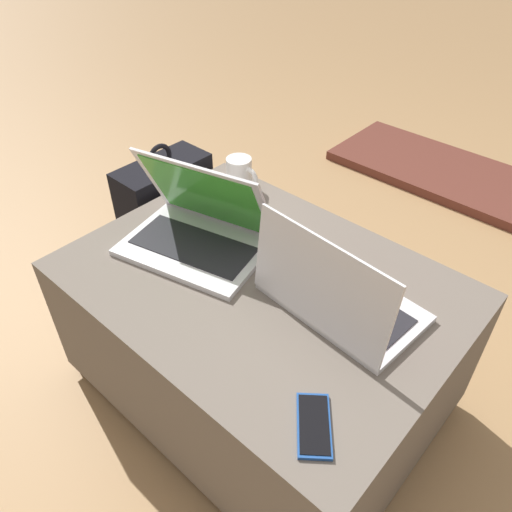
# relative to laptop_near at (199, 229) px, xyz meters

# --- Properties ---
(ground_plane) EXTENTS (14.00, 14.00, 0.00)m
(ground_plane) POSITION_rel_laptop_near_xyz_m (0.22, 0.01, -0.50)
(ground_plane) COLOR tan
(ottoman) EXTENTS (0.97, 0.71, 0.45)m
(ottoman) POSITION_rel_laptop_near_xyz_m (0.22, 0.01, -0.28)
(ottoman) COLOR #3D3832
(ottoman) RESTS_ON ground_plane
(laptop_near) EXTENTS (0.42, 0.34, 0.25)m
(laptop_near) POSITION_rel_laptop_near_xyz_m (0.00, 0.00, 0.00)
(laptop_near) COLOR silver
(laptop_near) RESTS_ON ottoman
(laptop_far) EXTENTS (0.38, 0.25, 0.24)m
(laptop_far) POSITION_rel_laptop_near_xyz_m (0.41, 0.04, -0.00)
(laptop_far) COLOR silver
(laptop_far) RESTS_ON ottoman
(cell_phone) EXTENTS (0.13, 0.14, 0.01)m
(cell_phone) POSITION_rel_laptop_near_xyz_m (0.56, -0.23, -0.05)
(cell_phone) COLOR #1E4C9E
(cell_phone) RESTS_ON ottoman
(backpack) EXTENTS (0.20, 0.32, 0.55)m
(backpack) POSITION_rel_laptop_near_xyz_m (-0.39, 0.18, -0.27)
(backpack) COLOR black
(backpack) RESTS_ON ground_plane
(coffee_mug) EXTENTS (0.12, 0.08, 0.10)m
(coffee_mug) POSITION_rel_laptop_near_xyz_m (-0.12, 0.29, -0.00)
(coffee_mug) COLOR white
(coffee_mug) RESTS_ON ottoman
(fireplace_hearth) EXTENTS (1.40, 0.50, 0.04)m
(fireplace_hearth) POSITION_rel_laptop_near_xyz_m (0.22, 1.57, -0.48)
(fireplace_hearth) COLOR brown
(fireplace_hearth) RESTS_ON ground_plane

